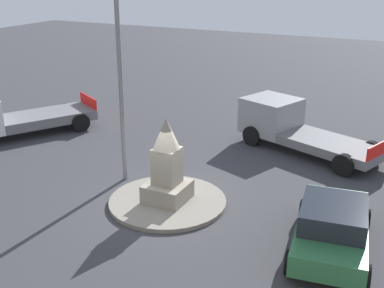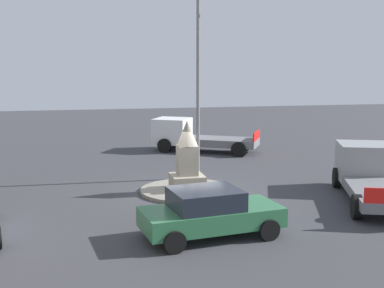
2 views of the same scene
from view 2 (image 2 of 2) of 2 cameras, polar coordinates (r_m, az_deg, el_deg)
ground_plane at (r=20.05m, az=-0.56°, el=-5.60°), size 80.00×80.00×0.00m
traffic_island at (r=20.03m, az=-0.56°, el=-5.41°), size 3.82×3.82×0.14m
monument at (r=19.76m, az=-0.57°, el=-1.98°), size 1.30×1.30×2.79m
streetlamp at (r=21.86m, az=0.71°, el=9.36°), size 3.38×0.28×8.65m
car_green_parked_right at (r=14.77m, az=2.06°, el=-7.92°), size 4.37×2.48×1.47m
truck_white_parked_left at (r=29.48m, az=-0.00°, el=0.98°), size 6.36×4.82×1.94m
truck_grey_waiting at (r=20.47m, az=19.82°, el=-3.12°), size 4.02×6.40×1.92m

